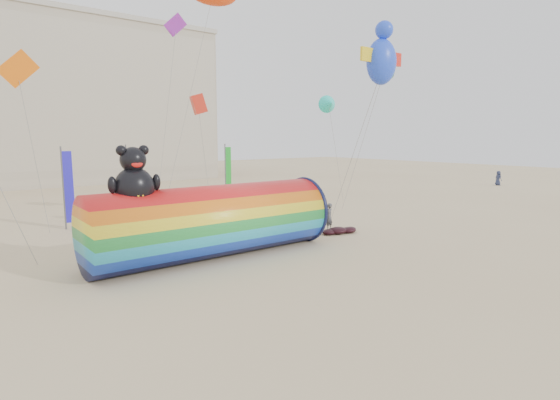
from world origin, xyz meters
TOP-DOWN VIEW (x-y plane):
  - ground at (0.00, 0.00)m, footprint 160.00×160.00m
  - windsock_assembly at (-3.61, 1.45)m, footprint 11.92×3.63m
  - kite_handler at (5.10, 2.44)m, footprint 0.69×0.52m
  - fabric_bundle at (4.96, 1.34)m, footprint 2.62×1.35m
  - festival_banners at (-1.07, 15.57)m, footprint 14.77×4.44m
  - flying_kites at (2.60, 5.45)m, footprint 26.34×16.45m

SIDE VIEW (x-z plane):
  - ground at x=0.00m, z-range 0.00..0.00m
  - fabric_bundle at x=4.96m, z-range -0.03..0.37m
  - kite_handler at x=5.10m, z-range 0.00..1.69m
  - windsock_assembly at x=-3.61m, z-range -0.93..4.57m
  - festival_banners at x=-1.07m, z-range 0.04..5.24m
  - flying_kites at x=2.60m, z-range 7.84..16.11m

